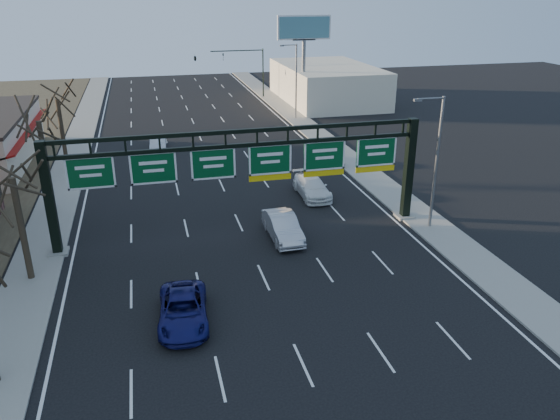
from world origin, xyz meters
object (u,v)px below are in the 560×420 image
object	(u,v)px
car_blue_suv	(183,310)
car_silver_sedan	(283,227)
car_white_wagon	(312,187)
sign_gantry	(245,168)

from	to	relation	value
car_blue_suv	car_silver_sedan	xyz separation A→B (m)	(7.16, 8.19, 0.11)
car_silver_sedan	car_white_wagon	xyz separation A→B (m)	(4.17, 6.99, -0.06)
car_white_wagon	sign_gantry	bearing A→B (deg)	-137.56
sign_gantry	car_blue_suv	xyz separation A→B (m)	(-4.95, -9.41, -3.92)
sign_gantry	car_blue_suv	world-z (taller)	sign_gantry
car_blue_suv	car_silver_sedan	size ratio (longest dim) A/B	1.03
car_silver_sedan	sign_gantry	bearing A→B (deg)	149.99
sign_gantry	car_white_wagon	bearing A→B (deg)	42.15
sign_gantry	car_white_wagon	distance (m)	9.44
car_blue_suv	car_white_wagon	size ratio (longest dim) A/B	0.98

